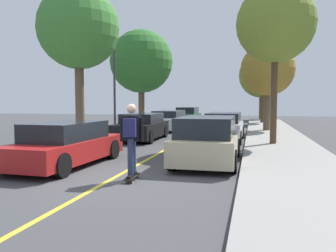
# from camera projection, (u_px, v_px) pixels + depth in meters

# --- Properties ---
(ground) EXTENTS (80.00, 80.00, 0.00)m
(ground) POSITION_uv_depth(u_px,v_px,m) (114.00, 178.00, 8.60)
(ground) COLOR #424244
(sidewalk_right) EXTENTS (2.98, 56.00, 0.14)m
(sidewalk_right) POSITION_uv_depth(u_px,v_px,m) (308.00, 186.00, 7.51)
(sidewalk_right) COLOR gray
(sidewalk_right) RESTS_ON ground
(center_line) EXTENTS (0.12, 39.20, 0.01)m
(center_line) POSITION_uv_depth(u_px,v_px,m) (157.00, 154.00, 12.48)
(center_line) COLOR gold
(center_line) RESTS_ON ground
(parked_car_left_nearest) EXTENTS (1.92, 4.48, 1.31)m
(parked_car_left_nearest) POSITION_uv_depth(u_px,v_px,m) (67.00, 144.00, 10.23)
(parked_car_left_nearest) COLOR maroon
(parked_car_left_nearest) RESTS_ON ground
(parked_car_left_near) EXTENTS (2.00, 4.36, 1.32)m
(parked_car_left_near) POSITION_uv_depth(u_px,v_px,m) (142.00, 127.00, 17.14)
(parked_car_left_near) COLOR black
(parked_car_left_near) RESTS_ON ground
(parked_car_left_far) EXTENTS (1.98, 4.44, 1.32)m
(parked_car_left_far) POSITION_uv_depth(u_px,v_px,m) (169.00, 121.00, 22.67)
(parked_car_left_far) COLOR white
(parked_car_left_far) RESTS_ON ground
(parked_car_left_farthest) EXTENTS (1.86, 4.01, 1.44)m
(parked_car_left_farthest) POSITION_uv_depth(u_px,v_px,m) (188.00, 116.00, 29.28)
(parked_car_left_farthest) COLOR #1E5B33
(parked_car_left_farthest) RESTS_ON ground
(parked_car_right_nearest) EXTENTS (1.91, 4.20, 1.46)m
(parked_car_right_nearest) POSITION_uv_depth(u_px,v_px,m) (208.00, 140.00, 10.58)
(parked_car_right_nearest) COLOR #BCAD89
(parked_car_right_nearest) RESTS_ON ground
(parked_car_right_near) EXTENTS (1.84, 4.19, 1.38)m
(parked_car_right_near) POSITION_uv_depth(u_px,v_px,m) (224.00, 127.00, 16.62)
(parked_car_right_near) COLOR #B7B7BC
(parked_car_right_near) RESTS_ON ground
(street_tree_left_nearest) EXTENTS (3.64, 3.64, 6.87)m
(street_tree_left_nearest) POSITION_uv_depth(u_px,v_px,m) (78.00, 29.00, 15.23)
(street_tree_left_nearest) COLOR brown
(street_tree_left_nearest) RESTS_ON sidewalk_left
(street_tree_left_near) EXTENTS (4.39, 4.39, 6.77)m
(street_tree_left_near) POSITION_uv_depth(u_px,v_px,m) (141.00, 62.00, 23.86)
(street_tree_left_near) COLOR brown
(street_tree_left_near) RESTS_ON sidewalk_left
(street_tree_right_nearest) EXTENTS (3.26, 3.26, 6.66)m
(street_tree_right_nearest) POSITION_uv_depth(u_px,v_px,m) (276.00, 24.00, 14.25)
(street_tree_right_nearest) COLOR #4C3823
(street_tree_right_nearest) RESTS_ON sidewalk_right
(street_tree_right_near) EXTENTS (3.31, 3.31, 5.45)m
(street_tree_right_near) POSITION_uv_depth(u_px,v_px,m) (268.00, 70.00, 21.22)
(street_tree_right_near) COLOR brown
(street_tree_right_near) RESTS_ON sidewalk_right
(street_tree_right_far) EXTENTS (3.89, 3.89, 6.56)m
(street_tree_right_far) POSITION_uv_depth(u_px,v_px,m) (264.00, 69.00, 29.16)
(street_tree_right_far) COLOR #4C3823
(street_tree_right_far) RESTS_ON sidewalk_right
(street_tree_right_farthest) EXTENTS (4.67, 4.67, 6.86)m
(street_tree_right_farthest) POSITION_uv_depth(u_px,v_px,m) (262.00, 75.00, 35.58)
(street_tree_right_farthest) COLOR brown
(street_tree_right_farthest) RESTS_ON sidewalk_right
(streetlamp) EXTENTS (0.36, 0.24, 5.83)m
(streetlamp) POSITION_uv_depth(u_px,v_px,m) (114.00, 72.00, 18.10)
(streetlamp) COLOR #38383D
(streetlamp) RESTS_ON sidewalk_left
(skateboard) EXTENTS (0.32, 0.86, 0.10)m
(skateboard) POSITION_uv_depth(u_px,v_px,m) (132.00, 177.00, 8.34)
(skateboard) COLOR black
(skateboard) RESTS_ON ground
(skateboarder) EXTENTS (0.59, 0.71, 1.76)m
(skateboarder) POSITION_uv_depth(u_px,v_px,m) (131.00, 135.00, 8.24)
(skateboarder) COLOR black
(skateboarder) RESTS_ON skateboard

